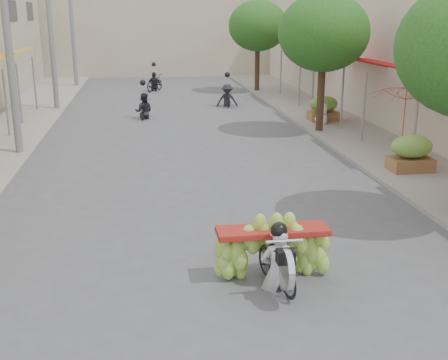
# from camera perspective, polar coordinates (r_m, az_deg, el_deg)

# --- Properties ---
(ground) EXTENTS (120.00, 120.00, 0.00)m
(ground) POSITION_cam_1_polar(r_m,az_deg,el_deg) (8.14, 2.93, -16.81)
(ground) COLOR #515156
(ground) RESTS_ON ground
(sidewalk_right) EXTENTS (4.00, 60.00, 0.12)m
(sidewalk_right) POSITION_cam_1_polar(r_m,az_deg,el_deg) (23.64, 12.59, 5.41)
(sidewalk_right) COLOR gray
(sidewalk_right) RESTS_ON ground
(far_building) EXTENTS (20.00, 6.00, 7.00)m
(far_building) POSITION_cam_1_polar(r_m,az_deg,el_deg) (44.69, -6.87, 15.21)
(far_building) COLOR #B6A990
(far_building) RESTS_ON ground
(utility_pole_mid) EXTENTS (0.60, 0.24, 8.00)m
(utility_pole_mid) POSITION_cam_1_polar(r_m,az_deg,el_deg) (19.09, -21.22, 14.15)
(utility_pole_mid) COLOR slate
(utility_pole_mid) RESTS_ON ground
(utility_pole_far) EXTENTS (0.60, 0.24, 8.00)m
(utility_pole_far) POSITION_cam_1_polar(r_m,az_deg,el_deg) (27.95, -17.26, 14.94)
(utility_pole_far) COLOR slate
(utility_pole_far) RESTS_ON ground
(utility_pole_back) EXTENTS (0.60, 0.24, 8.00)m
(utility_pole_back) POSITION_cam_1_polar(r_m,az_deg,el_deg) (36.88, -15.21, 15.32)
(utility_pole_back) COLOR slate
(utility_pole_back) RESTS_ON ground
(street_tree_mid) EXTENTS (3.40, 3.40, 5.25)m
(street_tree_mid) POSITION_cam_1_polar(r_m,az_deg,el_deg) (21.75, 10.10, 14.50)
(street_tree_mid) COLOR #3A2719
(street_tree_mid) RESTS_ON ground
(street_tree_far) EXTENTS (3.40, 3.40, 5.25)m
(street_tree_far) POSITION_cam_1_polar(r_m,az_deg,el_deg) (33.36, 3.46, 15.35)
(street_tree_far) COLOR #3A2719
(street_tree_far) RESTS_ON ground
(produce_crate_mid) EXTENTS (1.20, 0.88, 1.16)m
(produce_crate_mid) POSITION_cam_1_polar(r_m,az_deg,el_deg) (16.92, 18.50, 2.86)
(produce_crate_mid) COLOR brown
(produce_crate_mid) RESTS_ON ground
(produce_crate_far) EXTENTS (1.20, 0.88, 1.16)m
(produce_crate_far) POSITION_cam_1_polar(r_m,az_deg,el_deg) (24.19, 10.07, 7.37)
(produce_crate_far) COLOR brown
(produce_crate_far) RESTS_ON ground
(banana_motorbike) EXTENTS (2.20, 1.75, 1.99)m
(banana_motorbike) POSITION_cam_1_polar(r_m,az_deg,el_deg) (9.63, 5.20, -6.71)
(banana_motorbike) COLOR black
(banana_motorbike) RESTS_ON ground
(market_umbrella) EXTENTS (2.38, 2.38, 1.95)m
(market_umbrella) POSITION_cam_1_polar(r_m,az_deg,el_deg) (16.77, 18.19, 9.26)
(market_umbrella) COLOR red
(market_umbrella) RESTS_ON ground
(pedestrian) EXTENTS (0.96, 0.93, 1.70)m
(pedestrian) POSITION_cam_1_polar(r_m,az_deg,el_deg) (23.39, 9.98, 7.70)
(pedestrian) COLOR white
(pedestrian) RESTS_ON ground
(bg_motorbike_a) EXTENTS (0.86, 1.47, 1.95)m
(bg_motorbike_a) POSITION_cam_1_polar(r_m,az_deg,el_deg) (25.14, -8.19, 7.96)
(bg_motorbike_a) COLOR black
(bg_motorbike_a) RESTS_ON ground
(bg_motorbike_b) EXTENTS (1.07, 1.64, 1.95)m
(bg_motorbike_b) POSITION_cam_1_polar(r_m,az_deg,el_deg) (28.17, 0.33, 9.19)
(bg_motorbike_b) COLOR black
(bg_motorbike_b) RESTS_ON ground
(bg_motorbike_c) EXTENTS (1.39, 1.84, 1.95)m
(bg_motorbike_c) POSITION_cam_1_polar(r_m,az_deg,el_deg) (34.23, -7.11, 10.24)
(bg_motorbike_c) COLOR black
(bg_motorbike_c) RESTS_ON ground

